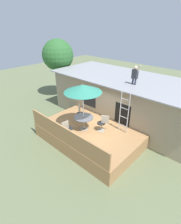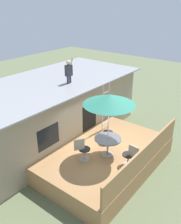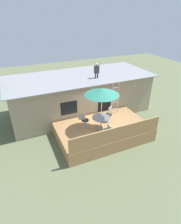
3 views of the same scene
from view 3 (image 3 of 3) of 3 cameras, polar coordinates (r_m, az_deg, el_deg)
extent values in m
plane|color=#66704C|center=(11.80, 3.46, -7.32)|extent=(40.00, 40.00, 0.00)
cube|color=gray|center=(13.98, -3.15, 5.35)|extent=(10.00, 4.00, 2.81)
cube|color=#99999E|center=(13.48, -3.32, 10.96)|extent=(10.50, 4.50, 0.06)
cube|color=black|center=(11.76, -6.68, 1.26)|extent=(1.10, 0.03, 0.90)
cube|color=black|center=(12.87, 4.29, 1.42)|extent=(1.00, 0.03, 2.00)
cube|color=#A87A4C|center=(11.57, 3.51, -5.71)|extent=(5.49, 3.57, 0.80)
cube|color=#A87A4C|center=(9.86, 8.31, -6.78)|extent=(5.39, 0.08, 0.90)
cylinder|color=#A59E8C|center=(11.06, 3.20, -4.89)|extent=(0.48, 0.48, 0.03)
cylinder|color=#A59E8C|center=(10.87, 3.25, -3.33)|extent=(0.07, 0.07, 0.71)
cylinder|color=#4C4C51|center=(10.69, 3.30, -1.69)|extent=(1.04, 1.04, 0.03)
cylinder|color=silver|center=(10.46, 3.37, 0.53)|extent=(0.04, 0.04, 2.40)
cone|color=#338C72|center=(9.97, 3.56, 6.38)|extent=(1.90, 1.90, 0.38)
cylinder|color=silver|center=(12.12, 6.63, 3.98)|extent=(0.04, 0.04, 2.20)
cylinder|color=silver|center=(12.36, 8.56, 4.34)|extent=(0.04, 0.04, 2.20)
cylinder|color=silver|center=(12.56, 7.38, 1.05)|extent=(0.48, 0.03, 0.03)
cylinder|color=silver|center=(12.34, 7.53, 3.11)|extent=(0.48, 0.03, 0.03)
cylinder|color=silver|center=(12.14, 7.68, 5.24)|extent=(0.48, 0.03, 0.03)
cylinder|color=silver|center=(11.95, 7.83, 7.44)|extent=(0.48, 0.03, 0.03)
cylinder|color=#33384C|center=(12.92, 1.55, 11.16)|extent=(0.10, 0.10, 0.34)
cylinder|color=#33384C|center=(12.99, 2.19, 11.24)|extent=(0.10, 0.10, 0.34)
cube|color=#333338|center=(12.84, 1.90, 12.99)|extent=(0.32, 0.20, 0.50)
sphere|color=beige|center=(12.75, 1.93, 14.55)|extent=(0.20, 0.20, 0.20)
cylinder|color=beige|center=(12.84, 2.67, 14.36)|extent=(0.26, 0.08, 0.44)
cylinder|color=#A59E8C|center=(11.18, -1.63, -4.51)|extent=(0.40, 0.40, 0.02)
cylinder|color=#A59E8C|center=(11.06, -1.64, -3.55)|extent=(0.06, 0.06, 0.44)
cylinder|color=black|center=(10.94, -1.66, -2.53)|extent=(0.44, 0.44, 0.04)
cube|color=#A59E8C|center=(10.85, -2.71, -1.36)|extent=(0.36, 0.25, 0.44)
cylinder|color=#A59E8C|center=(11.78, 5.45, -2.73)|extent=(0.40, 0.40, 0.02)
cylinder|color=#A59E8C|center=(11.67, 5.50, -1.81)|extent=(0.06, 0.06, 0.44)
cylinder|color=black|center=(11.56, 5.55, -0.82)|extent=(0.44, 0.44, 0.04)
cube|color=#A59E8C|center=(11.60, 6.05, 0.62)|extent=(0.35, 0.26, 0.44)
cylinder|color=#A59E8C|center=(10.33, 5.18, -7.73)|extent=(0.40, 0.40, 0.02)
cylinder|color=#A59E8C|center=(10.20, 5.23, -6.74)|extent=(0.06, 0.06, 0.44)
cylinder|color=black|center=(10.07, 5.29, -5.67)|extent=(0.44, 0.44, 0.04)
cube|color=#A59E8C|center=(9.79, 5.81, -5.13)|extent=(0.08, 0.40, 0.44)
camera|label=1|loc=(10.38, 53.11, 12.88)|focal=27.73mm
camera|label=2|loc=(4.47, -57.19, 9.20)|focal=39.12mm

